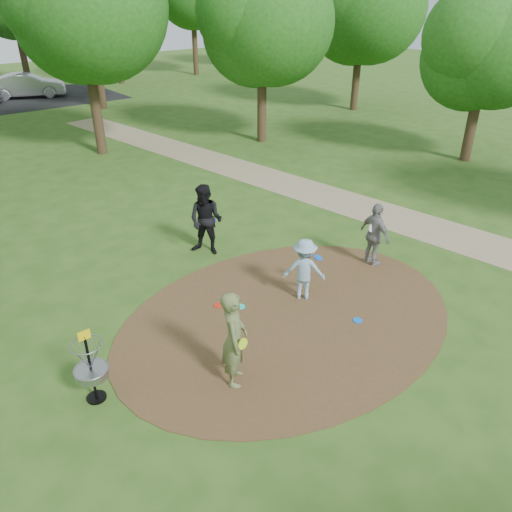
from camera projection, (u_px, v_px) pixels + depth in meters
ground at (288, 317)px, 11.50m from camera, size 100.00×100.00×0.00m
dirt_clearing at (288, 317)px, 11.50m from camera, size 8.40×8.40×0.02m
footpath at (394, 218)px, 16.45m from camera, size 7.55×39.89×0.01m
parking_lot at (10, 101)px, 33.21m from camera, size 14.00×8.00×0.01m
player_observer_with_disc at (234, 339)px, 9.19m from camera, size 0.83×0.87×1.99m
player_throwing_with_disc at (304, 269)px, 11.87m from camera, size 1.21×1.13×1.57m
player_walking_with_disc at (206, 220)px, 13.84m from camera, size 1.18×1.24×2.03m
player_waiting_with_disc at (375, 235)px, 13.29m from camera, size 0.58×1.09×1.77m
disc_ground_cyan at (241, 307)px, 11.83m from camera, size 0.22×0.22×0.02m
disc_ground_blue at (358, 320)px, 11.34m from camera, size 0.22×0.22×0.02m
disc_ground_red at (218, 305)px, 11.88m from camera, size 0.22×0.22×0.02m
car_right at (27, 85)px, 34.04m from camera, size 5.13×3.24×1.60m
disc_golf_basket at (89, 361)px, 8.82m from camera, size 0.63×0.63×1.54m
tree_ring at (155, 38)px, 16.97m from camera, size 37.70×45.78×8.89m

